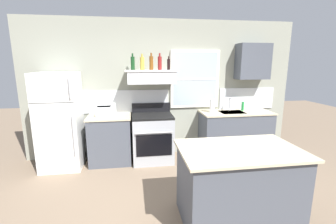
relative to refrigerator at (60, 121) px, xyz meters
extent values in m
plane|color=#7A6651|center=(1.90, -1.84, -0.86)|extent=(16.00, 16.00, 0.00)
cube|color=gray|center=(1.90, 0.39, 0.49)|extent=(5.40, 0.06, 2.70)
cube|color=silver|center=(0.75, 0.35, 0.27)|extent=(2.50, 0.02, 0.44)
cube|color=silver|center=(3.70, 0.35, 0.27)|extent=(1.20, 0.02, 0.44)
cube|color=white|center=(2.55, 0.34, 0.69)|extent=(1.00, 0.04, 1.15)
cube|color=#9EADBC|center=(2.55, 0.33, 0.69)|extent=(0.90, 0.01, 1.05)
cube|color=white|center=(2.55, 0.32, 0.69)|extent=(0.90, 0.02, 0.04)
cube|color=white|center=(0.00, 0.00, 0.00)|extent=(0.70, 0.68, 1.72)
cube|color=#333333|center=(0.00, -0.34, 0.39)|extent=(0.69, 0.00, 0.01)
cylinder|color=#A5A8AD|center=(0.30, -0.37, -0.17)|extent=(0.02, 0.02, 0.69)
cylinder|color=#A5A8AD|center=(0.30, -0.37, 0.62)|extent=(0.02, 0.02, 0.33)
cube|color=#474C56|center=(0.85, 0.06, -0.42)|extent=(0.76, 0.60, 0.88)
cube|color=#C6B793|center=(0.85, 0.06, 0.04)|extent=(0.79, 0.63, 0.03)
cube|color=silver|center=(0.77, 0.02, 0.15)|extent=(0.28, 0.20, 0.19)
cube|color=black|center=(0.77, 0.02, 0.23)|extent=(0.24, 0.16, 0.01)
cube|color=black|center=(0.62, 0.02, 0.18)|extent=(0.02, 0.03, 0.02)
cube|color=#9EA0A5|center=(1.65, 0.02, -0.42)|extent=(0.76, 0.64, 0.87)
cube|color=black|center=(1.65, 0.02, 0.03)|extent=(0.76, 0.64, 0.04)
cube|color=black|center=(1.65, 0.31, 0.14)|extent=(0.76, 0.06, 0.18)
cube|color=black|center=(1.65, -0.30, -0.44)|extent=(0.65, 0.01, 0.40)
cylinder|color=silver|center=(1.65, -0.34, -0.19)|extent=(0.65, 0.03, 0.03)
cube|color=silver|center=(1.65, 0.12, 0.75)|extent=(0.88, 0.48, 0.22)
cube|color=#262628|center=(1.65, -0.10, 0.67)|extent=(0.75, 0.02, 0.04)
cube|color=white|center=(1.65, 0.12, 0.87)|extent=(0.96, 0.52, 0.02)
cylinder|color=#143819|center=(1.31, 0.16, 1.01)|extent=(0.07, 0.07, 0.24)
cylinder|color=#143819|center=(1.31, 0.16, 1.16)|extent=(0.03, 0.03, 0.06)
cylinder|color=#B29333|center=(1.49, 0.12, 1.00)|extent=(0.08, 0.08, 0.23)
cylinder|color=#B29333|center=(1.49, 0.12, 1.15)|extent=(0.03, 0.03, 0.06)
cylinder|color=brown|center=(1.65, 0.13, 1.01)|extent=(0.07, 0.07, 0.25)
cylinder|color=brown|center=(1.65, 0.13, 1.16)|extent=(0.03, 0.03, 0.06)
cylinder|color=maroon|center=(1.81, 0.11, 1.01)|extent=(0.07, 0.07, 0.24)
cylinder|color=maroon|center=(1.81, 0.11, 1.16)|extent=(0.03, 0.03, 0.06)
cylinder|color=black|center=(1.98, 0.11, 0.99)|extent=(0.06, 0.06, 0.20)
cylinder|color=black|center=(1.98, 0.11, 1.11)|extent=(0.02, 0.02, 0.05)
cube|color=#474C56|center=(3.35, 0.06, -0.42)|extent=(1.40, 0.60, 0.88)
cube|color=#C6B793|center=(3.35, 0.06, 0.04)|extent=(1.43, 0.63, 0.03)
cube|color=#B7BABC|center=(3.25, 0.04, 0.04)|extent=(0.48, 0.36, 0.01)
cylinder|color=silver|center=(3.25, 0.18, 0.19)|extent=(0.03, 0.03, 0.28)
cylinder|color=silver|center=(3.25, 0.10, 0.31)|extent=(0.02, 0.16, 0.02)
cylinder|color=white|center=(2.84, 0.06, 0.19)|extent=(0.11, 0.11, 0.27)
cylinder|color=#268C3F|center=(3.53, 0.16, 0.14)|extent=(0.06, 0.06, 0.18)
cube|color=#474C56|center=(2.50, -1.88, -0.42)|extent=(1.32, 0.82, 0.88)
cube|color=#C6B793|center=(2.50, -1.88, 0.04)|extent=(1.40, 0.90, 0.03)
cube|color=#474C56|center=(3.70, 0.20, 1.04)|extent=(0.64, 0.32, 0.70)
camera|label=1|loc=(1.30, -4.27, 1.03)|focal=24.93mm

